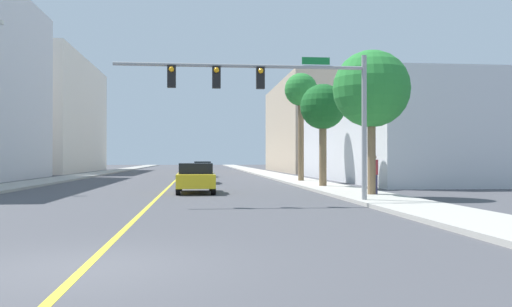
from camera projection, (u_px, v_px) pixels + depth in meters
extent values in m
plane|color=#47474C|center=(179.00, 177.00, 50.41)|extent=(192.00, 192.00, 0.00)
cube|color=#9E9B93|center=(77.00, 177.00, 49.40)|extent=(2.86, 168.00, 0.15)
cube|color=#B2ADA3|center=(277.00, 176.00, 51.41)|extent=(2.86, 168.00, 0.15)
cube|color=yellow|center=(179.00, 177.00, 50.41)|extent=(0.16, 144.00, 0.01)
cube|color=silver|center=(33.00, 116.00, 68.81)|extent=(14.08, 26.92, 14.46)
cube|color=silver|center=(392.00, 136.00, 43.20)|extent=(10.02, 25.55, 7.16)
cube|color=tan|center=(333.00, 128.00, 72.05)|extent=(15.20, 26.09, 11.74)
cylinder|color=gray|center=(364.00, 127.00, 20.94)|extent=(0.20, 0.20, 5.67)
cylinder|color=gray|center=(242.00, 66.00, 20.45)|extent=(9.66, 0.14, 0.14)
cube|color=black|center=(260.00, 78.00, 20.52)|extent=(0.32, 0.24, 0.84)
sphere|color=orange|center=(261.00, 71.00, 20.38)|extent=(0.20, 0.20, 0.20)
cube|color=black|center=(216.00, 77.00, 20.34)|extent=(0.32, 0.24, 0.84)
sphere|color=orange|center=(217.00, 70.00, 20.20)|extent=(0.20, 0.20, 0.20)
cube|color=black|center=(172.00, 76.00, 20.16)|extent=(0.32, 0.24, 0.84)
sphere|color=orange|center=(171.00, 69.00, 20.02)|extent=(0.20, 0.20, 0.20)
cube|color=#147233|center=(316.00, 61.00, 20.76)|extent=(1.10, 0.04, 0.28)
cylinder|color=brown|center=(372.00, 141.00, 24.07)|extent=(0.36, 0.36, 4.76)
sphere|color=#287F33|center=(371.00, 89.00, 24.09)|extent=(3.48, 3.48, 3.48)
cone|color=#287F33|center=(393.00, 94.00, 24.33)|extent=(0.59, 1.49, 1.68)
cone|color=#287F33|center=(365.00, 96.00, 25.13)|extent=(1.68, 0.51, 1.86)
cone|color=#287F33|center=(350.00, 93.00, 23.85)|extent=(0.59, 1.59, 1.36)
cone|color=#287F33|center=(381.00, 90.00, 23.07)|extent=(1.52, 0.55, 1.95)
cylinder|color=brown|center=(323.00, 146.00, 31.46)|extent=(0.44, 0.44, 4.67)
sphere|color=#195B23|center=(323.00, 107.00, 31.48)|extent=(2.67, 2.67, 2.67)
cone|color=#195B23|center=(335.00, 110.00, 31.69)|extent=(0.57, 1.17, 1.38)
cone|color=#195B23|center=(321.00, 111.00, 32.28)|extent=(1.23, 0.50, 1.44)
cone|color=#195B23|center=(310.00, 110.00, 31.37)|extent=(0.47, 1.21, 1.31)
cone|color=#195B23|center=(328.00, 109.00, 30.70)|extent=(1.27, 0.56, 1.29)
cylinder|color=brown|center=(301.00, 135.00, 38.93)|extent=(0.42, 0.42, 6.65)
sphere|color=#287F33|center=(301.00, 90.00, 38.96)|extent=(2.40, 2.40, 2.40)
cone|color=#287F33|center=(311.00, 92.00, 38.92)|extent=(0.61, 1.34, 1.11)
cone|color=#287F33|center=(304.00, 93.00, 39.61)|extent=(1.16, 0.93, 1.10)
cone|color=#287F33|center=(295.00, 93.00, 39.58)|extent=(1.19, 0.80, 1.28)
cone|color=#287F33|center=(291.00, 92.00, 38.89)|extent=(0.45, 1.39, 1.10)
cone|color=#287F33|center=(297.00, 91.00, 38.33)|extent=(1.24, 1.03, 1.39)
cone|color=#287F33|center=(307.00, 91.00, 38.36)|extent=(1.03, 0.75, 1.23)
cube|color=gold|center=(196.00, 180.00, 27.32)|extent=(1.92, 4.48, 0.67)
cube|color=black|center=(196.00, 168.00, 27.15)|extent=(1.67, 2.06, 0.53)
cylinder|color=black|center=(180.00, 185.00, 28.89)|extent=(0.22, 0.64, 0.64)
cylinder|color=black|center=(211.00, 185.00, 29.09)|extent=(0.22, 0.64, 0.64)
cylinder|color=black|center=(178.00, 189.00, 25.55)|extent=(0.22, 0.64, 0.64)
cylinder|color=black|center=(213.00, 188.00, 25.74)|extent=(0.22, 0.64, 0.64)
cube|color=slate|center=(200.00, 174.00, 37.80)|extent=(1.92, 4.19, 0.61)
cube|color=black|center=(200.00, 167.00, 37.80)|extent=(1.63, 2.18, 0.46)
cylinder|color=black|center=(190.00, 178.00, 39.25)|extent=(0.25, 0.65, 0.64)
cylinder|color=black|center=(212.00, 178.00, 39.35)|extent=(0.25, 0.65, 0.64)
cylinder|color=black|center=(188.00, 180.00, 36.23)|extent=(0.25, 0.65, 0.64)
cylinder|color=black|center=(211.00, 180.00, 36.34)|extent=(0.25, 0.65, 0.64)
cube|color=#196638|center=(202.00, 170.00, 51.19)|extent=(1.87, 4.28, 0.64)
cube|color=black|center=(202.00, 164.00, 51.21)|extent=(1.60, 1.97, 0.51)
cylinder|color=black|center=(194.00, 173.00, 52.63)|extent=(0.24, 0.65, 0.64)
cylinder|color=black|center=(210.00, 173.00, 52.84)|extent=(0.24, 0.65, 0.64)
cylinder|color=black|center=(194.00, 174.00, 49.53)|extent=(0.24, 0.65, 0.64)
cylinder|color=black|center=(211.00, 174.00, 49.73)|extent=(0.24, 0.65, 0.64)
cylinder|color=#3F3859|center=(374.00, 184.00, 24.27)|extent=(0.32, 0.32, 0.87)
cylinder|color=#B23338|center=(374.00, 167.00, 24.28)|extent=(0.38, 0.38, 0.69)
sphere|color=tan|center=(374.00, 157.00, 24.28)|extent=(0.24, 0.24, 0.24)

